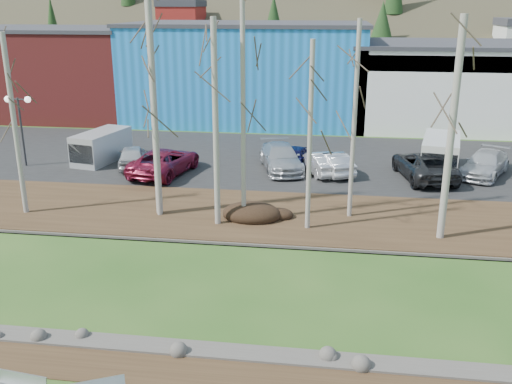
# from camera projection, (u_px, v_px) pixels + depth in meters

# --- Properties ---
(dirt_strip) EXTENTS (80.00, 1.80, 0.03)m
(dirt_strip) POSITION_uv_depth(u_px,v_px,m) (262.00, 377.00, 15.77)
(dirt_strip) COLOR #382616
(dirt_strip) RESTS_ON ground
(near_bank_rocks) EXTENTS (80.00, 0.80, 0.50)m
(near_bank_rocks) POSITION_uv_depth(u_px,v_px,m) (267.00, 356.00, 16.71)
(near_bank_rocks) COLOR #47423D
(near_bank_rocks) RESTS_ON ground
(river) EXTENTS (80.00, 8.00, 0.90)m
(river) POSITION_uv_depth(u_px,v_px,m) (280.00, 290.00, 20.57)
(river) COLOR #131D32
(river) RESTS_ON ground
(far_bank_rocks) EXTENTS (80.00, 0.80, 0.46)m
(far_bank_rocks) POSITION_uv_depth(u_px,v_px,m) (290.00, 245.00, 24.42)
(far_bank_rocks) COLOR #47423D
(far_bank_rocks) RESTS_ON ground
(far_bank) EXTENTS (80.00, 7.00, 0.15)m
(far_bank) POSITION_uv_depth(u_px,v_px,m) (295.00, 217.00, 27.41)
(far_bank) COLOR #382616
(far_bank) RESTS_ON ground
(parking_lot) EXTENTS (80.00, 14.00, 0.14)m
(parking_lot) POSITION_uv_depth(u_px,v_px,m) (307.00, 160.00, 37.28)
(parking_lot) COLOR black
(parking_lot) RESTS_ON ground
(building_brick) EXTENTS (16.32, 12.24, 7.80)m
(building_brick) POSITION_uv_depth(u_px,v_px,m) (55.00, 71.00, 52.37)
(building_brick) COLOR maroon
(building_brick) RESTS_ON ground
(building_blue) EXTENTS (20.40, 12.24, 8.30)m
(building_blue) POSITION_uv_depth(u_px,v_px,m) (248.00, 71.00, 49.93)
(building_blue) COLOR #196AAF
(building_blue) RESTS_ON ground
(building_white) EXTENTS (18.36, 12.24, 6.80)m
(building_white) POSITION_uv_depth(u_px,v_px,m) (460.00, 84.00, 47.79)
(building_white) COLOR white
(building_white) RESTS_ON ground
(dirt_mound) EXTENTS (2.82, 1.99, 0.55)m
(dirt_mound) POSITION_uv_depth(u_px,v_px,m) (252.00, 212.00, 26.99)
(dirt_mound) COLOR black
(dirt_mound) RESTS_ON far_bank
(birch_0) EXTENTS (0.24, 0.24, 8.50)m
(birch_0) POSITION_uv_depth(u_px,v_px,m) (15.00, 126.00, 26.52)
(birch_0) COLOR #B7AFA6
(birch_0) RESTS_ON far_bank
(birch_1) EXTENTS (0.23, 0.23, 10.80)m
(birch_1) POSITION_uv_depth(u_px,v_px,m) (154.00, 103.00, 25.83)
(birch_1) COLOR #B7AFA6
(birch_1) RESTS_ON far_bank
(birch_2) EXTENTS (0.31, 0.31, 10.14)m
(birch_2) POSITION_uv_depth(u_px,v_px,m) (154.00, 109.00, 26.14)
(birch_2) COLOR #B7AFA6
(birch_2) RESTS_ON far_bank
(birch_3) EXTENTS (0.22, 0.22, 11.22)m
(birch_3) POSITION_uv_depth(u_px,v_px,m) (243.00, 101.00, 25.10)
(birch_3) COLOR #B7AFA6
(birch_3) RESTS_ON far_bank
(birch_4) EXTENTS (0.27, 0.27, 9.19)m
(birch_4) POSITION_uv_depth(u_px,v_px,m) (216.00, 126.00, 25.00)
(birch_4) COLOR #B7AFA6
(birch_4) RESTS_ON far_bank
(birch_5) EXTENTS (0.21, 0.21, 9.09)m
(birch_5) POSITION_uv_depth(u_px,v_px,m) (354.00, 122.00, 25.94)
(birch_5) COLOR #B7AFA6
(birch_5) RESTS_ON far_bank
(birch_6) EXTENTS (0.21, 0.21, 8.31)m
(birch_6) POSITION_uv_depth(u_px,v_px,m) (310.00, 138.00, 24.61)
(birch_6) COLOR #B7AFA6
(birch_6) RESTS_ON far_bank
(birch_7) EXTENTS (0.31, 0.31, 9.33)m
(birch_7) POSITION_uv_depth(u_px,v_px,m) (451.00, 132.00, 23.39)
(birch_7) COLOR #B7AFA6
(birch_7) RESTS_ON far_bank
(street_lamp) EXTENTS (1.66, 0.42, 4.36)m
(street_lamp) POSITION_uv_depth(u_px,v_px,m) (19.00, 111.00, 34.76)
(street_lamp) COLOR #262628
(street_lamp) RESTS_ON parking_lot
(car_0) EXTENTS (2.76, 4.38, 1.39)m
(car_0) POSITION_uv_depth(u_px,v_px,m) (132.00, 156.00, 35.31)
(car_0) COLOR #B8B8BA
(car_0) RESTS_ON parking_lot
(car_1) EXTENTS (2.32, 4.36, 1.36)m
(car_1) POSITION_uv_depth(u_px,v_px,m) (104.00, 149.00, 36.98)
(car_1) COLOR black
(car_1) RESTS_ON parking_lot
(car_2) EXTENTS (3.60, 5.99, 1.56)m
(car_2) POSITION_uv_depth(u_px,v_px,m) (165.00, 161.00, 33.86)
(car_2) COLOR maroon
(car_2) RESTS_ON parking_lot
(car_3) EXTENTS (3.49, 5.65, 1.53)m
(car_3) POSITION_uv_depth(u_px,v_px,m) (281.00, 158.00, 34.72)
(car_3) COLOR #A6A9AE
(car_3) RESTS_ON parking_lot
(car_4) EXTENTS (2.10, 4.00, 1.30)m
(car_4) POSITION_uv_depth(u_px,v_px,m) (294.00, 158.00, 35.11)
(car_4) COLOR #14164A
(car_4) RESTS_ON parking_lot
(car_5) EXTENTS (2.98, 4.24, 1.33)m
(car_5) POSITION_uv_depth(u_px,v_px,m) (332.00, 163.00, 33.95)
(car_5) COLOR silver
(car_5) RESTS_ON parking_lot
(car_6) EXTENTS (3.62, 6.03, 1.57)m
(car_6) POSITION_uv_depth(u_px,v_px,m) (424.00, 165.00, 32.99)
(car_6) COLOR #29292B
(car_6) RESTS_ON parking_lot
(car_7) EXTENTS (4.00, 5.30, 1.43)m
(car_7) POSITION_uv_depth(u_px,v_px,m) (485.00, 164.00, 33.56)
(car_7) COLOR silver
(car_7) RESTS_ON parking_lot
(car_8) EXTENTS (2.98, 4.24, 1.33)m
(car_8) POSITION_uv_depth(u_px,v_px,m) (319.00, 162.00, 34.05)
(car_8) COLOR silver
(car_8) RESTS_ON parking_lot
(van_white) EXTENTS (2.94, 5.19, 2.14)m
(van_white) POSITION_uv_depth(u_px,v_px,m) (440.00, 156.00, 33.93)
(van_white) COLOR white
(van_white) RESTS_ON parking_lot
(van_grey) EXTENTS (2.71, 4.68, 1.92)m
(van_grey) POSITION_uv_depth(u_px,v_px,m) (100.00, 147.00, 36.46)
(van_grey) COLOR #B6B8BB
(van_grey) RESTS_ON parking_lot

